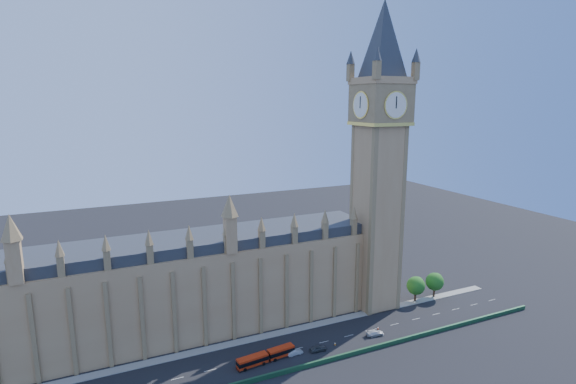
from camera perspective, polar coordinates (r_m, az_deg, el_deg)
name	(u,v)px	position (r m, az deg, el deg)	size (l,w,h in m)	color
ground	(284,352)	(126.07, -0.48, -19.63)	(400.00, 400.00, 0.00)	black
palace_westminster	(171,288)	(132.42, -14.69, -11.70)	(120.00, 20.00, 28.00)	#A37A4F
elizabeth_tower	(380,137)	(139.66, 11.55, 6.90)	(20.59, 20.59, 105.00)	#A37A4F
bridge_parapet	(299,368)	(118.83, 1.42, -21.42)	(160.00, 0.60, 1.20)	#1E4C2D
kerb_north	(271,335)	(133.59, -2.23, -17.68)	(160.00, 3.00, 0.16)	gray
tree_east_near	(416,285)	(156.82, 15.97, -11.29)	(6.00, 6.00, 8.50)	#382619
tree_east_far	(435,281)	(161.85, 18.17, -10.70)	(6.00, 6.00, 8.50)	#382619
red_bus	(266,357)	(121.53, -2.80, -20.16)	(15.95, 3.96, 2.68)	red
car_grey	(318,348)	(126.26, 3.84, -19.21)	(1.80, 4.48, 1.53)	#3E4145
car_silver	(295,352)	(124.57, 0.88, -19.67)	(1.50, 4.29, 1.41)	#B2B6BA
car_white	(375,333)	(135.29, 11.00, -17.17)	(2.11, 5.19, 1.51)	silver
cone_a	(373,330)	(137.38, 10.78, -16.89)	(0.46, 0.46, 0.68)	black
cone_b	(378,328)	(138.82, 11.36, -16.57)	(0.62, 0.62, 0.78)	black
cone_c	(335,344)	(129.48, 5.99, -18.60)	(0.56, 0.56, 0.76)	black
cone_d	(373,334)	(135.65, 10.69, -17.28)	(0.50, 0.50, 0.67)	black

